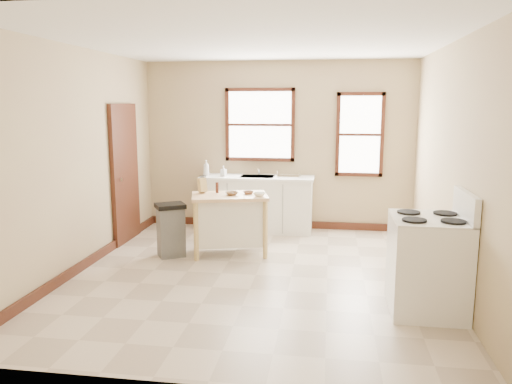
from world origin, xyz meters
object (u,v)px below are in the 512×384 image
at_px(kitchen_island, 230,224).
at_px(bowl_c, 259,194).
at_px(bowl_a, 232,193).
at_px(soap_bottle_a, 206,168).
at_px(pepper_grinder, 217,188).
at_px(bowl_b, 248,193).
at_px(trash_bin, 171,230).
at_px(soap_bottle_b, 224,171).
at_px(dish_rack, 289,174).
at_px(knife_block, 202,186).
at_px(gas_stove, 428,252).

bearing_deg(kitchen_island, bowl_c, -22.89).
xyz_separation_m(bowl_a, bowl_c, (0.39, -0.04, 0.00)).
relative_size(soap_bottle_a, kitchen_island, 0.25).
bearing_deg(pepper_grinder, soap_bottle_a, 111.04).
distance_m(bowl_b, trash_bin, 1.19).
height_order(soap_bottle_a, soap_bottle_b, soap_bottle_a).
height_order(dish_rack, knife_block, knife_block).
bearing_deg(dish_rack, soap_bottle_b, 160.65).
bearing_deg(pepper_grinder, dish_rack, 53.63).
xyz_separation_m(pepper_grinder, bowl_c, (0.63, -0.18, -0.05)).
distance_m(bowl_b, bowl_c, 0.24).
bearing_deg(pepper_grinder, soap_bottle_b, 97.63).
bearing_deg(trash_bin, soap_bottle_b, 42.83).
height_order(soap_bottle_a, gas_stove, gas_stove).
xyz_separation_m(dish_rack, bowl_c, (-0.29, -1.43, -0.09)).
bearing_deg(soap_bottle_b, bowl_a, -55.15).
xyz_separation_m(pepper_grinder, bowl_b, (0.45, -0.02, -0.06)).
distance_m(dish_rack, pepper_grinder, 1.55).
height_order(soap_bottle_b, bowl_b, soap_bottle_b).
bearing_deg(bowl_b, knife_block, -178.74).
distance_m(kitchen_island, gas_stove, 2.90).
height_order(knife_block, pepper_grinder, knife_block).
height_order(knife_block, gas_stove, gas_stove).
bearing_deg(kitchen_island, bowl_a, -49.87).
bearing_deg(soap_bottle_b, gas_stove, -28.98).
bearing_deg(soap_bottle_b, soap_bottle_a, -165.03).
bearing_deg(pepper_grinder, gas_stove, -34.56).
xyz_separation_m(bowl_b, gas_stove, (2.12, -1.76, -0.24)).
distance_m(knife_block, gas_stove, 3.30).
xyz_separation_m(soap_bottle_b, knife_block, (-0.05, -1.19, -0.06)).
relative_size(soap_bottle_a, bowl_c, 1.60).
relative_size(soap_bottle_a, soap_bottle_b, 1.50).
relative_size(kitchen_island, pepper_grinder, 6.92).
height_order(soap_bottle_b, bowl_a, soap_bottle_b).
bearing_deg(kitchen_island, soap_bottle_b, 90.91).
relative_size(bowl_a, bowl_b, 1.20).
bearing_deg(trash_bin, kitchen_island, -14.16).
distance_m(bowl_a, trash_bin, 0.98).
bearing_deg(soap_bottle_b, pepper_grinder, -64.36).
height_order(kitchen_island, trash_bin, kitchen_island).
relative_size(bowl_a, bowl_c, 1.10).
bearing_deg(kitchen_island, gas_stove, -49.62).
relative_size(kitchen_island, bowl_b, 7.01).
xyz_separation_m(knife_block, bowl_a, (0.45, -0.11, -0.08)).
bearing_deg(bowl_c, gas_stove, -39.32).
bearing_deg(soap_bottle_a, knife_block, -80.83).
distance_m(pepper_grinder, bowl_a, 0.28).
bearing_deg(bowl_a, dish_rack, 63.96).
bearing_deg(dish_rack, soap_bottle_a, 158.92).
bearing_deg(kitchen_island, bowl_b, 6.91).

